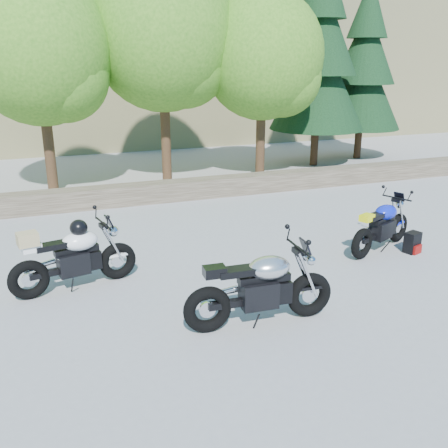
{
  "coord_description": "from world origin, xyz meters",
  "views": [
    {
      "loc": [
        -2.71,
        -6.88,
        3.54
      ],
      "look_at": [
        0.2,
        1.0,
        0.75
      ],
      "focal_mm": 40.0,
      "sensor_mm": 36.0,
      "label": 1
    }
  ],
  "objects_px": {
    "silver_bike": "(261,289)",
    "white_bike": "(73,256)",
    "blue_bike": "(382,227)",
    "backpack": "(413,243)"
  },
  "relations": [
    {
      "from": "silver_bike",
      "to": "blue_bike",
      "type": "distance_m",
      "value": 3.82
    },
    {
      "from": "white_bike",
      "to": "silver_bike",
      "type": "bearing_deg",
      "value": -53.18
    },
    {
      "from": "silver_bike",
      "to": "white_bike",
      "type": "bearing_deg",
      "value": 141.56
    },
    {
      "from": "silver_bike",
      "to": "blue_bike",
      "type": "bearing_deg",
      "value": 31.37
    },
    {
      "from": "backpack",
      "to": "silver_bike",
      "type": "bearing_deg",
      "value": -177.29
    },
    {
      "from": "silver_bike",
      "to": "backpack",
      "type": "bearing_deg",
      "value": 24.02
    },
    {
      "from": "silver_bike",
      "to": "white_bike",
      "type": "relative_size",
      "value": 1.06
    },
    {
      "from": "white_bike",
      "to": "blue_bike",
      "type": "height_order",
      "value": "white_bike"
    },
    {
      "from": "white_bike",
      "to": "blue_bike",
      "type": "bearing_deg",
      "value": -14.28
    },
    {
      "from": "silver_bike",
      "to": "white_bike",
      "type": "xyz_separation_m",
      "value": [
        -2.34,
        2.07,
        0.03
      ]
    }
  ]
}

